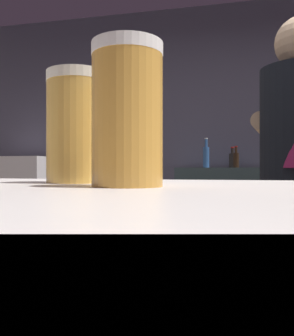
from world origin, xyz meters
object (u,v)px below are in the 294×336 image
Objects in this scene: pint_glass_far at (77,128)px; mini_fridge at (21,220)px; pint_glass_near at (127,115)px; bottle_olive_oil at (236,159)px; bottle_vinegar at (232,160)px; bottle_soy at (206,156)px; mixing_bowl at (167,194)px.

mini_fridge is at bearing 123.80° from pint_glass_far.
pint_glass_near is 0.78× the size of bottle_olive_oil.
mini_fridge is 8.44× the size of pint_glass_far.
bottle_vinegar is (0.20, 2.95, 0.03)m from pint_glass_far.
bottle_soy is (-0.12, 2.89, 0.06)m from pint_glass_near.
mini_fridge is 2.13m from bottle_olive_oil.
pint_glass_near reaches higher than mini_fridge.
mini_fridge is 2.11m from bottle_vinegar.
bottle_soy is (1.79, 0.10, 0.61)m from mini_fridge.
bottle_vinegar reaches higher than pint_glass_near.
pint_glass_far is at bearing -89.53° from bottle_soy.
pint_glass_near is at bearing -81.28° from mixing_bowl.
mini_fridge is at bearing 124.32° from pint_glass_near.
mini_fridge is 3.42m from pint_glass_near.
pint_glass_far is 0.77× the size of bottle_olive_oil.
pint_glass_near is 0.13m from pint_glass_far.
mini_fridge is 3.30m from pint_glass_far.
bottle_olive_oil is at bearing 87.20° from pint_glass_near.
bottle_soy reaches higher than bottle_olive_oil.
mixing_bowl is at bearing 98.72° from pint_glass_near.
mixing_bowl is 1.80m from pint_glass_near.
mixing_bowl is 1.22m from bottle_olive_oil.
bottle_vinegar is (-0.03, 0.15, 0.00)m from bottle_olive_oil.
mixing_bowl is (1.63, -1.02, 0.34)m from mini_fridge.
pint_glass_far is 0.76× the size of bottle_vinegar.
pint_glass_near is at bearing -92.80° from bottle_olive_oil.
bottle_soy reaches higher than pint_glass_far.
bottle_vinegar is at bearing 86.06° from pint_glass_far.
pint_glass_far is 2.80m from bottle_soy.
bottle_olive_oil is 0.15m from bottle_vinegar.
bottle_vinegar reaches higher than mini_fridge.
bottle_olive_oil is 0.99× the size of bottle_vinegar.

